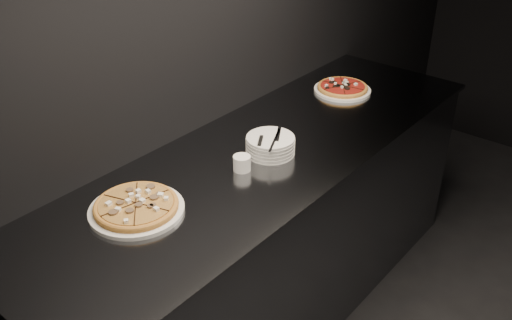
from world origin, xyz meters
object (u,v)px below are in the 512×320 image
Objects in this scene: plate_stack at (270,145)px; ramekin at (242,163)px; counter at (267,236)px; pizza_tomato at (342,88)px; pizza_mushroom at (136,207)px; cutlery at (270,138)px.

ramekin is at bearing -90.95° from plate_stack.
pizza_tomato is (-0.09, 0.73, 0.48)m from counter.
pizza_tomato is 0.75m from plate_stack.
pizza_tomato is 1.45× the size of plate_stack.
counter is at bearing 96.13° from ramekin.
plate_stack is at bearing 80.73° from pizza_mushroom.
cutlery is (0.11, 0.62, 0.06)m from pizza_mushroom.
pizza_tomato is 1.40× the size of cutlery.
cutlery is at bearing -46.04° from counter.
plate_stack is 0.04m from cutlery.
cutlery is at bearing 79.77° from pizza_mushroom.
pizza_tomato is at bearing 66.92° from cutlery.
pizza_mushroom is 1.81× the size of cutlery.
ramekin is at bearing -83.20° from pizza_tomato.
ramekin is (-0.00, -0.18, -0.01)m from plate_stack.
cutlery reaches higher than counter.
ramekin reaches higher than counter.
pizza_tomato is (-0.01, 1.38, -0.00)m from pizza_mushroom.
counter is at bearing -83.02° from pizza_tomato.
pizza_tomato is 4.15× the size of ramekin.
cutlery is 2.97× the size of ramekin.
pizza_tomato reaches higher than counter.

